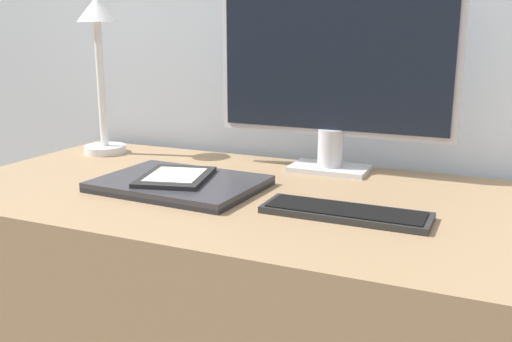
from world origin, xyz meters
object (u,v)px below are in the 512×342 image
object	(u,v)px
keyboard	(345,212)
ereader	(175,177)
monitor	(333,64)
laptop	(180,184)
desk_lamp	(99,55)

from	to	relation	value
keyboard	ereader	size ratio (longest dim) A/B	1.49
monitor	laptop	xyz separation A→B (m)	(-0.24, -0.28, -0.24)
monitor	desk_lamp	distance (m)	0.61
monitor	ereader	size ratio (longest dim) A/B	2.77
laptop	ereader	world-z (taller)	ereader
laptop	ereader	size ratio (longest dim) A/B	1.70
laptop	ereader	bearing A→B (deg)	-157.18
keyboard	laptop	distance (m)	0.37
keyboard	desk_lamp	distance (m)	0.82
monitor	desk_lamp	size ratio (longest dim) A/B	1.38
monitor	keyboard	distance (m)	0.41
laptop	desk_lamp	xyz separation A→B (m)	(-0.37, 0.22, 0.25)
laptop	desk_lamp	bearing A→B (deg)	148.97
keyboard	ereader	bearing A→B (deg)	174.74
keyboard	monitor	bearing A→B (deg)	111.47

